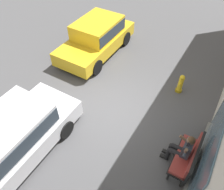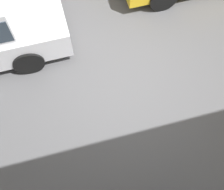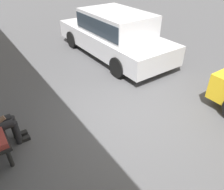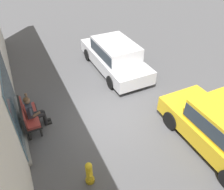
# 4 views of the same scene
# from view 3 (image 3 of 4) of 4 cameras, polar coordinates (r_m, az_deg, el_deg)

# --- Properties ---
(ground_plane) EXTENTS (60.00, 60.00, 0.00)m
(ground_plane) POSITION_cam_3_polar(r_m,az_deg,el_deg) (4.98, 5.74, -5.33)
(ground_plane) COLOR #4C4C4F
(parked_car_mid) EXTENTS (4.71, 1.94, 1.51)m
(parked_car_mid) POSITION_cam_3_polar(r_m,az_deg,el_deg) (7.65, 0.63, 16.02)
(parked_car_mid) COLOR silver
(parked_car_mid) RESTS_ON ground_plane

